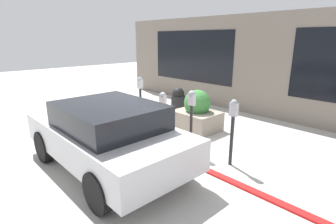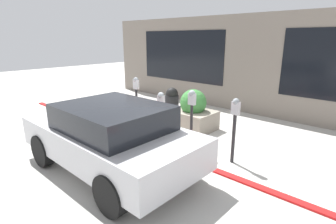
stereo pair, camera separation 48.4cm
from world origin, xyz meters
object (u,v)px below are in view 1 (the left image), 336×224
parking_meter_nearest (233,123)px  planter_box (197,114)px  parking_meter_second (191,110)px  parking_meter_middle (163,103)px  trash_bin (178,103)px  parking_meter_fourth (140,94)px  parked_car_front (107,134)px

parking_meter_nearest → planter_box: parking_meter_nearest is taller
parking_meter_second → parking_meter_middle: bearing=-1.9°
parking_meter_nearest → trash_bin: bearing=-27.1°
parking_meter_nearest → planter_box: bearing=-30.6°
parking_meter_fourth → planter_box: size_ratio=1.27×
parking_meter_nearest → parking_meter_fourth: size_ratio=0.92×
parking_meter_middle → parked_car_front: parked_car_front is taller
parked_car_front → parking_meter_nearest: bearing=-129.7°
parking_meter_middle → planter_box: parking_meter_middle is taller
parking_meter_second → parking_meter_middle: (1.04, -0.03, -0.03)m
trash_bin → parking_meter_nearest: bearing=152.9°
planter_box → parked_car_front: 3.19m
parking_meter_fourth → planter_box: parking_meter_fourth is taller
parking_meter_second → parking_meter_nearest: bearing=-176.1°
planter_box → parking_meter_middle: bearing=82.9°
parking_meter_second → trash_bin: bearing=-38.7°
parking_meter_middle → planter_box: bearing=-97.1°
parking_meter_fourth → planter_box: bearing=-133.5°
parking_meter_second → parking_meter_fourth: (2.03, -0.04, 0.05)m
parking_meter_nearest → planter_box: size_ratio=1.17×
parking_meter_nearest → parking_meter_middle: (2.13, 0.04, 0.04)m
parking_meter_nearest → planter_box: 2.34m
parking_meter_fourth → trash_bin: bearing=-85.0°
parking_meter_middle → parking_meter_fourth: 0.99m
parking_meter_nearest → parking_meter_middle: bearing=1.1°
parking_meter_nearest → parking_meter_second: bearing=3.9°
parking_meter_nearest → trash_bin: parking_meter_nearest is taller
planter_box → trash_bin: planter_box is taller
planter_box → trash_bin: (1.29, -0.50, 0.02)m
parking_meter_middle → trash_bin: size_ratio=1.25×
parked_car_front → parking_meter_fourth: bearing=-53.4°
parking_meter_second → parked_car_front: 2.02m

